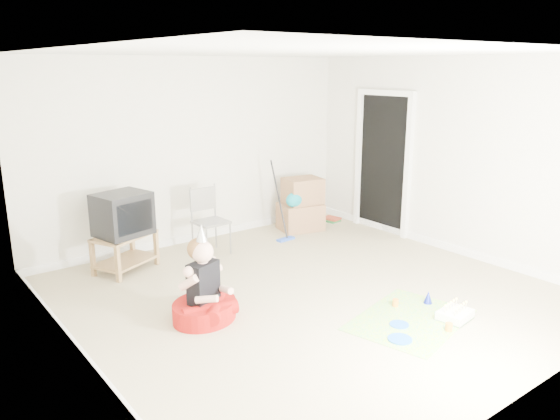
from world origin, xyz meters
TOP-DOWN VIEW (x-y plane):
  - ground at (0.00, 0.00)m, footprint 5.00×5.00m
  - doorway_recess at (2.48, 1.20)m, footprint 0.02×0.90m
  - tv_stand at (-1.34, 1.94)m, footprint 0.87×0.73m
  - crt_tv at (-1.34, 1.94)m, footprint 0.71×0.63m
  - folding_chair at (-0.17, 1.83)m, footprint 0.43×0.41m
  - cardboard_boxes at (1.51, 1.97)m, footprint 0.73×0.62m
  - floor_mop at (0.98, 1.68)m, footprint 0.29×0.38m
  - book_pile at (2.21, 2.03)m, footprint 0.26×0.31m
  - seated_woman at (-1.25, 0.15)m, footprint 0.88×0.88m
  - party_mat at (0.38, -1.12)m, footprint 1.45×1.20m
  - birthday_cake at (0.75, -1.39)m, footprint 0.37×0.31m
  - blue_plate_near at (0.20, -1.14)m, footprint 0.26×0.26m
  - blue_plate_far at (-0.03, -1.34)m, footprint 0.31×0.31m
  - orange_cup_near at (0.50, -0.82)m, footprint 0.08×0.08m
  - orange_cup_far at (0.48, -1.51)m, footprint 0.08×0.08m
  - blue_party_hat at (0.84, -0.98)m, footprint 0.11×0.11m

SIDE VIEW (x-z plane):
  - ground at x=0.00m, z-range 0.00..0.00m
  - party_mat at x=0.38m, z-range 0.00..0.01m
  - blue_plate_near at x=0.20m, z-range 0.01..0.02m
  - blue_plate_far at x=-0.03m, z-range 0.01..0.02m
  - book_pile at x=2.21m, z-range 0.00..0.06m
  - orange_cup_near at x=0.50m, z-range 0.01..0.08m
  - orange_cup_far at x=0.48m, z-range 0.01..0.09m
  - birthday_cake at x=0.75m, z-range -0.03..0.12m
  - blue_party_hat at x=0.84m, z-range 0.01..0.14m
  - seated_woman at x=-1.25m, z-range -0.28..0.71m
  - floor_mop at x=0.98m, z-range -0.31..0.83m
  - tv_stand at x=-1.34m, z-range 0.04..0.51m
  - cardboard_boxes at x=1.51m, z-range -0.02..0.79m
  - folding_chair at x=-0.17m, z-range -0.01..0.90m
  - crt_tv at x=-1.34m, z-range 0.46..0.99m
  - doorway_recess at x=2.48m, z-range 0.00..2.05m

